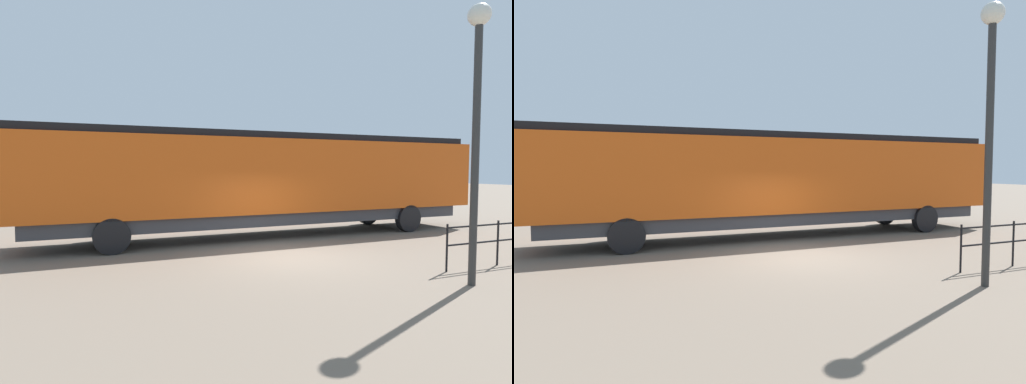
{
  "view_description": "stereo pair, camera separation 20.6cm",
  "coord_description": "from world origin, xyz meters",
  "views": [
    {
      "loc": [
        10.36,
        -5.43,
        2.55
      ],
      "look_at": [
        -0.83,
        -0.66,
        1.87
      ],
      "focal_mm": 28.63,
      "sensor_mm": 36.0,
      "label": 1
    },
    {
      "loc": [
        10.44,
        -5.24,
        2.55
      ],
      "look_at": [
        -0.83,
        -0.66,
        1.87
      ],
      "focal_mm": 28.63,
      "sensor_mm": 36.0,
      "label": 2
    }
  ],
  "objects": [
    {
      "name": "lamp_post",
      "position": [
        4.08,
        2.41,
        4.09
      ],
      "size": [
        0.47,
        0.47,
        6.07
      ],
      "color": "#2D2D2D",
      "rests_on": "ground_plane"
    },
    {
      "name": "ground_plane",
      "position": [
        0.0,
        0.0,
        0.0
      ],
      "size": [
        120.0,
        120.0,
        0.0
      ],
      "primitive_type": "plane",
      "color": "#756656"
    },
    {
      "name": "locomotive",
      "position": [
        -3.76,
        1.6,
        2.2
      ],
      "size": [
        2.88,
        17.92,
        3.87
      ],
      "color": "#D15114",
      "rests_on": "ground_plane"
    }
  ]
}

